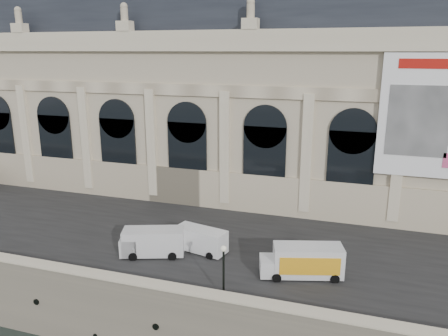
# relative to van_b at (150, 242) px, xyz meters

# --- Properties ---
(quay) EXTENTS (160.00, 70.00, 6.00)m
(quay) POSITION_rel_van_b_xyz_m (2.13, 27.72, -4.41)
(quay) COLOR gray
(quay) RESTS_ON ground
(street) EXTENTS (160.00, 24.00, 0.06)m
(street) POSITION_rel_van_b_xyz_m (2.13, 6.72, -1.38)
(street) COLOR #2D2D2D
(street) RESTS_ON quay
(parapet) EXTENTS (160.00, 1.40, 1.21)m
(parapet) POSITION_rel_van_b_xyz_m (2.13, -6.68, -0.79)
(parapet) COLOR gray
(parapet) RESTS_ON quay
(museum) EXTENTS (69.00, 18.70, 29.10)m
(museum) POSITION_rel_van_b_xyz_m (-3.85, 23.58, 12.32)
(museum) COLOR #B4A78B
(museum) RESTS_ON quay
(van_b) EXTENTS (6.60, 4.24, 2.75)m
(van_b) POSITION_rel_van_b_xyz_m (0.00, 0.00, 0.00)
(van_b) COLOR silver
(van_b) RESTS_ON quay
(van_c) EXTENTS (5.82, 3.20, 2.45)m
(van_c) POSITION_rel_van_b_xyz_m (4.17, 2.40, -0.15)
(van_c) COLOR white
(van_c) RESTS_ON quay
(box_truck) EXTENTS (7.67, 4.26, 2.95)m
(box_truck) POSITION_rel_van_b_xyz_m (15.00, 0.47, 0.08)
(box_truck) COLOR silver
(box_truck) RESTS_ON quay
(lamp_right) EXTENTS (0.48, 0.48, 4.70)m
(lamp_right) POSITION_rel_van_b_xyz_m (9.35, -5.19, 0.93)
(lamp_right) COLOR black
(lamp_right) RESTS_ON quay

